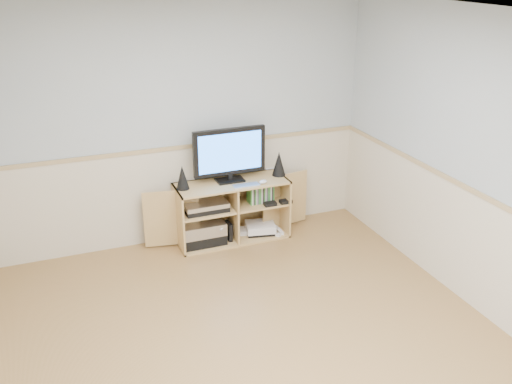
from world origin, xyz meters
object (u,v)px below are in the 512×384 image
monitor (230,153)px  keyboard (246,185)px  game_consoles (259,228)px  media_cabinet (230,208)px

monitor → keyboard: 0.37m
monitor → keyboard: monitor is taller
monitor → game_consoles: 0.94m
media_cabinet → monitor: bearing=-90.0°
media_cabinet → monitor: 0.63m
game_consoles → keyboard: bearing=-146.8°
monitor → keyboard: (0.11, -0.19, -0.30)m
media_cabinet → keyboard: (0.11, -0.19, 0.32)m
monitor → game_consoles: monitor is taller
media_cabinet → keyboard: bearing=-60.1°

